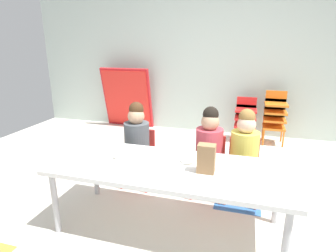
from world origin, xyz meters
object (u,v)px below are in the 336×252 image
Objects in this scene: seated_child_near_camera at (137,137)px; donut_powdered_loose at (187,161)px; paper_bag_brown at (206,159)px; seated_child_far_right at (244,147)px; folded_activity_table at (127,98)px; seated_child_middle_seat at (209,144)px; paper_plate_center_table at (184,160)px; donut_powdered_on_plate at (119,156)px; kid_chair_red_stack at (246,116)px; kid_chair_orange_stack at (275,114)px; craft_table at (169,171)px; paper_plate_near_edge at (119,158)px.

donut_powdered_loose is (0.64, -0.50, 0.02)m from seated_child_near_camera.
paper_bag_brown is 0.24m from donut_powdered_loose.
seated_child_far_right is 0.84× the size of folded_activity_table.
seated_child_middle_seat is 0.48m from paper_plate_center_table.
donut_powdered_on_plate is 0.58m from donut_powdered_loose.
seated_child_far_right is at bearing 0.00° from seated_child_near_camera.
kid_chair_orange_stack is at bearing 0.06° from kid_chair_red_stack.
kid_chair_red_stack is 0.85× the size of kid_chair_orange_stack.
kid_chair_orange_stack is (0.98, 2.43, -0.06)m from craft_table.
donut_powdered_loose is at bearing -131.60° from seated_child_far_right.
seated_child_near_camera is at bearing -129.16° from kid_chair_orange_stack.
folded_activity_table is 3.00m from donut_powdered_loose.
seated_child_near_camera is 0.84× the size of folded_activity_table.
donut_powdered_on_plate is (-0.68, -0.57, 0.03)m from seated_child_middle_seat.
seated_child_middle_seat is at bearing -112.02° from kid_chair_orange_stack.
seated_child_near_camera is 1.35× the size of kid_chair_red_stack.
paper_bag_brown is 1.22× the size of paper_plate_center_table.
craft_table is 1.73× the size of folded_activity_table.
seated_child_near_camera is 1.08m from seated_child_far_right.
paper_plate_near_edge is (-1.00, -2.41, 0.17)m from kid_chair_red_stack.
seated_child_middle_seat is at bearing -48.46° from folded_activity_table.
craft_table is 2.05× the size of seated_child_far_right.
seated_child_near_camera is 0.81m from donut_powdered_loose.
craft_table is at bearing -122.83° from paper_plate_center_table.
seated_child_near_camera is 0.75m from seated_child_middle_seat.
paper_plate_near_edge is 0.58m from donut_powdered_loose.
paper_plate_center_table reaches higher than craft_table.
kid_chair_red_stack is at bearing 84.04° from paper_bag_brown.
folded_activity_table is at bearing 120.60° from craft_table.
seated_child_middle_seat is 2.67m from folded_activity_table.
donut_powdered_loose is at bearing 143.39° from paper_bag_brown.
seated_child_middle_seat is at bearing 72.44° from paper_plate_center_table.
paper_bag_brown is (1.83, -2.62, 0.13)m from folded_activity_table.
paper_bag_brown is 1.93× the size of donut_powdered_loose.
folded_activity_table reaches higher than kid_chair_orange_stack.
craft_table is at bearing -102.80° from kid_chair_red_stack.
seated_child_near_camera is 9.46× the size of donut_powdered_on_plate.
kid_chair_orange_stack is 2.48m from donut_powdered_loose.
craft_table is at bearing -140.43° from donut_powdered_loose.
kid_chair_orange_stack is 2.80m from donut_powdered_on_plate.
seated_child_near_camera reaches higher than donut_powdered_on_plate.
paper_bag_brown is 0.75m from paper_plate_near_edge.
seated_child_middle_seat is 0.64m from paper_bag_brown.
paper_plate_center_table is (-0.21, 0.17, -0.11)m from paper_bag_brown.
craft_table is 3.02m from folded_activity_table.
folded_activity_table is (-1.02, 2.00, -0.02)m from seated_child_near_camera.
donut_powdered_on_plate is at bearing 176.83° from craft_table.
donut_powdered_on_plate is at bearing -112.57° from kid_chair_red_stack.
seated_child_near_camera reaches higher than paper_bag_brown.
seated_child_middle_seat reaches higher than craft_table.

